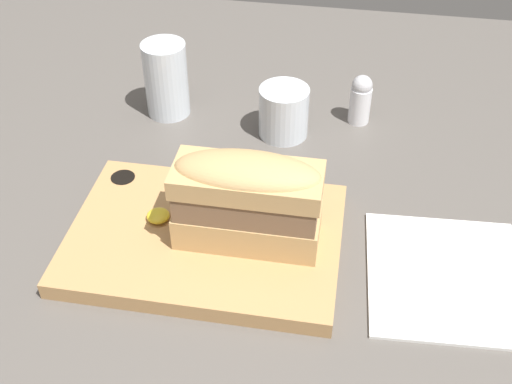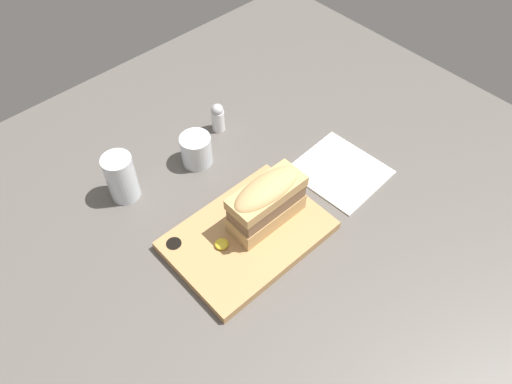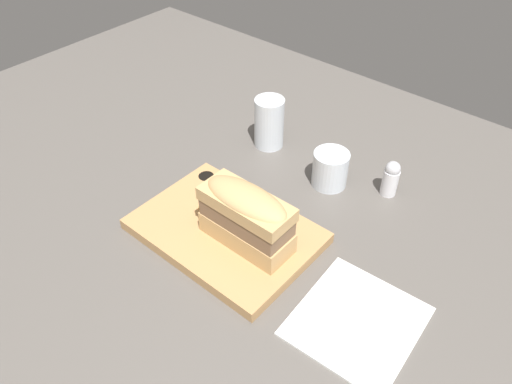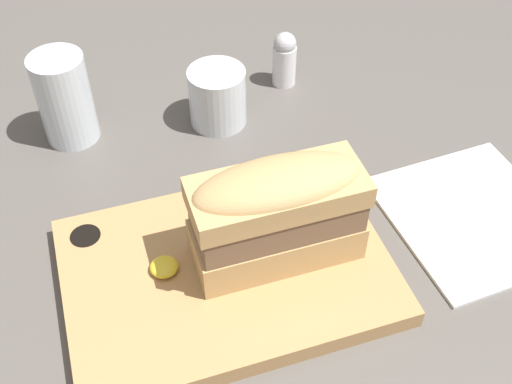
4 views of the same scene
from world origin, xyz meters
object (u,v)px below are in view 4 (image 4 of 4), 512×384
object	(u,v)px
napkin	(474,216)
water_glass	(66,104)
serving_board	(226,271)
sandwich	(277,210)
salt_shaker	(284,58)
wine_glass	(218,99)

from	to	relation	value
napkin	water_glass	bearing A→B (deg)	145.34
water_glass	serving_board	bearing A→B (deg)	-66.21
sandwich	salt_shaker	bearing A→B (deg)	68.66
sandwich	napkin	world-z (taller)	sandwich
salt_shaker	serving_board	bearing A→B (deg)	-119.68
serving_board	napkin	bearing A→B (deg)	-1.30
sandwich	salt_shaker	xyz separation A→B (cm)	(10.95, 28.04, -4.18)
serving_board	sandwich	size ratio (longest dim) A/B	1.94
serving_board	napkin	world-z (taller)	serving_board
serving_board	water_glass	bearing A→B (deg)	113.79
serving_board	water_glass	world-z (taller)	water_glass
wine_glass	salt_shaker	distance (cm)	11.28
serving_board	water_glass	xyz separation A→B (cm)	(-11.34, 25.72, 3.67)
water_glass	salt_shaker	size ratio (longest dim) A/B	1.48
serving_board	sandwich	world-z (taller)	sandwich
salt_shaker	wine_glass	bearing A→B (deg)	-154.53
sandwich	napkin	distance (cm)	23.09
water_glass	wine_glass	bearing A→B (deg)	-8.69
sandwich	water_glass	xyz separation A→B (cm)	(-16.32, 25.81, -3.20)
wine_glass	salt_shaker	bearing A→B (deg)	25.47
serving_board	wine_glass	distance (cm)	23.92
serving_board	wine_glass	world-z (taller)	wine_glass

